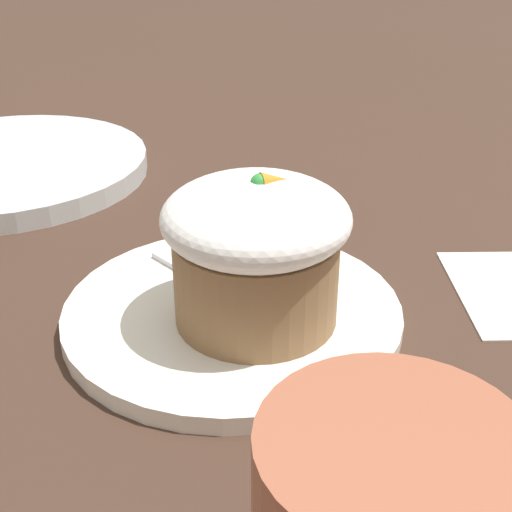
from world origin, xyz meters
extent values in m
plane|color=#3D281E|center=(0.00, 0.00, 0.00)|extent=(4.00, 4.00, 0.00)
cylinder|color=white|center=(0.00, 0.00, 0.01)|extent=(0.20, 0.20, 0.01)
cylinder|color=olive|center=(0.01, -0.02, 0.04)|extent=(0.09, 0.09, 0.05)
ellipsoid|color=white|center=(0.01, -0.02, 0.08)|extent=(0.11, 0.11, 0.04)
cone|color=orange|center=(0.02, -0.02, 0.10)|extent=(0.02, 0.01, 0.01)
sphere|color=green|center=(0.01, -0.02, 0.10)|extent=(0.01, 0.01, 0.01)
cube|color=silver|center=(-0.01, 0.04, 0.01)|extent=(0.04, 0.08, 0.00)
ellipsoid|color=silver|center=(0.01, -0.01, 0.01)|extent=(0.05, 0.06, 0.01)
torus|color=#9E563D|center=(0.02, -0.21, 0.05)|extent=(0.06, 0.01, 0.06)
cylinder|color=silver|center=(-0.11, 0.30, 0.01)|extent=(0.26, 0.26, 0.02)
camera|label=1|loc=(-0.12, -0.35, 0.24)|focal=50.00mm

